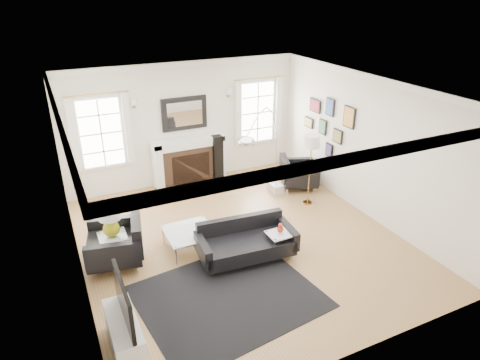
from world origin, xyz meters
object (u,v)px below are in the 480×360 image
armchair_right (296,174)px  sofa (245,242)px  gourd_lamp (110,218)px  armchair_left (118,244)px  coffee_table (190,233)px  arc_floor_lamp (263,155)px  fireplace (189,162)px

armchair_right → sofa: bearing=-138.8°
sofa → gourd_lamp: bearing=157.8°
armchair_left → sofa: bearing=-20.8°
armchair_left → gourd_lamp: (-0.07, 0.08, 0.46)m
sofa → coffee_table: sofa is taller
armchair_right → arc_floor_lamp: bearing=-155.3°
coffee_table → arc_floor_lamp: (1.88, 0.84, 0.86)m
sofa → armchair_right: size_ratio=1.56×
armchair_right → gourd_lamp: (-4.34, -1.17, 0.51)m
coffee_table → arc_floor_lamp: size_ratio=0.38×
armchair_left → armchair_right: (4.28, 1.25, -0.04)m
coffee_table → armchair_right: bearing=24.2°
coffee_table → gourd_lamp: gourd_lamp is taller
coffee_table → gourd_lamp: (-1.27, 0.22, 0.50)m
gourd_lamp → coffee_table: bearing=-9.6°
armchair_left → arc_floor_lamp: 3.27m
fireplace → armchair_right: size_ratio=1.55×
armchair_left → arc_floor_lamp: size_ratio=0.52×
sofa → arc_floor_lamp: bearing=52.9°
armchair_left → arc_floor_lamp: arc_floor_lamp is taller
fireplace → armchair_left: fireplace is taller
fireplace → armchair_left: (-2.13, -2.52, -0.17)m
fireplace → arc_floor_lamp: 2.15m
armchair_right → coffee_table: 3.37m
fireplace → gourd_lamp: size_ratio=2.89×
fireplace → gourd_lamp: (-2.20, -2.44, 0.29)m
armchair_left → fireplace: bearing=49.7°
fireplace → gourd_lamp: 3.30m
armchair_right → coffee_table: bearing=-155.8°
armchair_right → gourd_lamp: gourd_lamp is taller
fireplace → armchair_right: (2.14, -1.27, -0.21)m
sofa → arc_floor_lamp: (1.10, 1.46, 0.91)m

